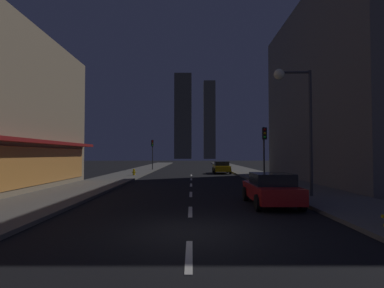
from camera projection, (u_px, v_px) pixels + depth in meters
ground_plane at (192, 172)px, 40.77m from camera, size 78.00×136.00×0.10m
sidewalk_right at (244, 171)px, 40.76m from camera, size 4.00×76.00×0.15m
sidewalk_left at (141, 171)px, 40.79m from camera, size 4.00×76.00×0.15m
lane_marking_center at (192, 189)px, 19.78m from camera, size 0.16×28.20×0.01m
building_apartment_right at (366, 92)px, 25.00m from camera, size 11.00×20.00×14.98m
skyscraper_distant_tall at (184, 117)px, 157.07m from camera, size 8.83×8.99×43.90m
skyscraper_distant_mid at (210, 120)px, 153.98m from camera, size 5.88×5.13×39.72m
car_parked_near at (272, 189)px, 13.44m from camera, size 1.98×4.24×1.45m
car_parked_far at (222, 167)px, 36.08m from camera, size 1.98×4.24×1.45m
fire_hydrant_far_left at (135, 172)px, 30.92m from camera, size 0.42×0.30×0.65m
traffic_light_near_right at (265, 142)px, 22.57m from camera, size 0.32×0.48×4.20m
traffic_light_far_left at (153, 148)px, 42.29m from camera, size 0.32×0.48×4.20m
street_lamp_right at (295, 101)px, 15.59m from camera, size 1.96×0.56×6.58m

